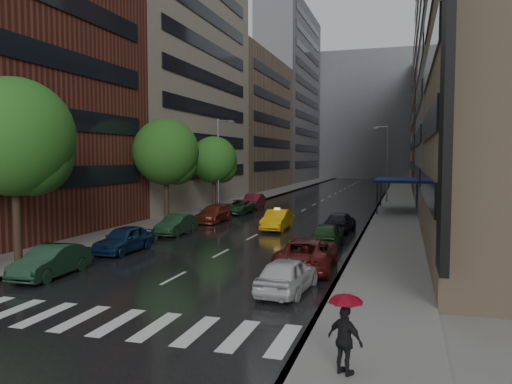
% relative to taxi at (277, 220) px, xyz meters
% --- Properties ---
extents(ground, '(220.00, 220.00, 0.00)m').
position_rel_taxi_xyz_m(ground, '(-0.76, -19.80, -0.74)').
color(ground, gray).
rests_on(ground, ground).
extents(road, '(14.00, 140.00, 0.01)m').
position_rel_taxi_xyz_m(road, '(-0.76, 30.20, -0.74)').
color(road, black).
rests_on(road, ground).
extents(sidewalk_left, '(4.00, 140.00, 0.15)m').
position_rel_taxi_xyz_m(sidewalk_left, '(-9.76, 30.20, -0.67)').
color(sidewalk_left, gray).
rests_on(sidewalk_left, ground).
extents(sidewalk_right, '(4.00, 140.00, 0.15)m').
position_rel_taxi_xyz_m(sidewalk_right, '(8.24, 30.20, -0.67)').
color(sidewalk_right, gray).
rests_on(sidewalk_right, ground).
extents(crosswalk, '(13.15, 2.80, 0.01)m').
position_rel_taxi_xyz_m(crosswalk, '(-0.56, -21.80, -0.73)').
color(crosswalk, silver).
rests_on(crosswalk, ground).
extents(buildings_left, '(8.00, 108.00, 38.00)m').
position_rel_taxi_xyz_m(buildings_left, '(-15.76, 38.99, 15.24)').
color(buildings_left, maroon).
rests_on(buildings_left, ground).
extents(buildings_right, '(8.05, 109.10, 36.00)m').
position_rel_taxi_xyz_m(buildings_right, '(14.23, 36.90, 14.29)').
color(buildings_right, '#937A5B').
rests_on(buildings_right, ground).
extents(building_far, '(40.00, 14.00, 32.00)m').
position_rel_taxi_xyz_m(building_far, '(-0.76, 98.20, 15.26)').
color(building_far, slate).
rests_on(building_far, ground).
extents(tree_near, '(5.84, 5.84, 9.31)m').
position_rel_taxi_xyz_m(tree_near, '(-9.36, -15.62, 5.63)').
color(tree_near, '#382619').
rests_on(tree_near, ground).
extents(tree_mid, '(5.33, 5.33, 8.50)m').
position_rel_taxi_xyz_m(tree_mid, '(-9.36, 0.60, 5.07)').
color(tree_mid, '#382619').
rests_on(tree_mid, ground).
extents(tree_far, '(4.70, 4.70, 7.49)m').
position_rel_taxi_xyz_m(tree_far, '(-9.36, 11.01, 4.38)').
color(tree_far, '#382619').
rests_on(tree_far, ground).
extents(taxi, '(1.60, 4.52, 1.49)m').
position_rel_taxi_xyz_m(taxi, '(0.00, 0.00, 0.00)').
color(taxi, '#E1A10B').
rests_on(taxi, ground).
extents(parked_cars_left, '(2.34, 35.93, 1.53)m').
position_rel_taxi_xyz_m(parked_cars_left, '(-6.16, -0.01, -0.03)').
color(parked_cars_left, '#16301F').
rests_on(parked_cars_left, ground).
extents(parked_cars_right, '(2.84, 21.41, 1.56)m').
position_rel_taxi_xyz_m(parked_cars_right, '(4.64, -9.30, 0.01)').
color(parked_cars_right, silver).
rests_on(parked_cars_right, ground).
extents(ped_red_umbrella, '(1.06, 0.86, 2.01)m').
position_rel_taxi_xyz_m(ped_red_umbrella, '(7.75, -23.93, 0.58)').
color(ped_red_umbrella, black).
rests_on(ped_red_umbrella, sidewalk_right).
extents(street_lamp_left, '(1.74, 0.22, 9.00)m').
position_rel_taxi_xyz_m(street_lamp_left, '(-8.48, 10.20, 4.15)').
color(street_lamp_left, gray).
rests_on(street_lamp_left, sidewalk_left).
extents(street_lamp_right, '(1.74, 0.22, 9.00)m').
position_rel_taxi_xyz_m(street_lamp_right, '(6.96, 25.20, 4.15)').
color(street_lamp_right, gray).
rests_on(street_lamp_right, sidewalk_right).
extents(awning, '(4.00, 8.00, 3.12)m').
position_rel_taxi_xyz_m(awning, '(8.22, 15.20, 2.39)').
color(awning, navy).
rests_on(awning, sidewalk_right).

